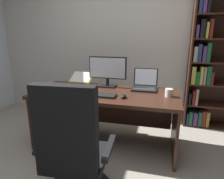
{
  "coord_description": "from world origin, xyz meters",
  "views": [
    {
      "loc": [
        0.65,
        -1.53,
        1.44
      ],
      "look_at": [
        0.09,
        0.7,
        0.77
      ],
      "focal_mm": 32.32,
      "sensor_mm": 36.0,
      "label": 1
    }
  ],
  "objects_px": {
    "keyboard": "(98,95)",
    "computer_mouse": "(123,96)",
    "monitor": "(108,72)",
    "office_chair": "(74,156)",
    "notepad": "(82,89)",
    "bookshelf": "(214,65)",
    "pen": "(84,88)",
    "laptop": "(145,85)",
    "open_binder": "(55,93)",
    "reading_stand_with_book": "(81,78)",
    "coffee_mug": "(169,93)",
    "desk": "(107,104)"
  },
  "relations": [
    {
      "from": "monitor",
      "to": "coffee_mug",
      "type": "relative_size",
      "value": 5.48
    },
    {
      "from": "pen",
      "to": "keyboard",
      "type": "bearing_deg",
      "value": -40.85
    },
    {
      "from": "office_chair",
      "to": "coffee_mug",
      "type": "distance_m",
      "value": 1.27
    },
    {
      "from": "office_chair",
      "to": "open_binder",
      "type": "height_order",
      "value": "office_chair"
    },
    {
      "from": "keyboard",
      "to": "computer_mouse",
      "type": "relative_size",
      "value": 4.04
    },
    {
      "from": "keyboard",
      "to": "reading_stand_with_book",
      "type": "height_order",
      "value": "reading_stand_with_book"
    },
    {
      "from": "monitor",
      "to": "pen",
      "type": "distance_m",
      "value": 0.38
    },
    {
      "from": "reading_stand_with_book",
      "to": "coffee_mug",
      "type": "height_order",
      "value": "reading_stand_with_book"
    },
    {
      "from": "desk",
      "to": "open_binder",
      "type": "bearing_deg",
      "value": -153.03
    },
    {
      "from": "desk",
      "to": "laptop",
      "type": "xyz_separation_m",
      "value": [
        0.45,
        0.19,
        0.24
      ]
    },
    {
      "from": "office_chair",
      "to": "notepad",
      "type": "xyz_separation_m",
      "value": [
        -0.33,
        1.04,
        0.26
      ]
    },
    {
      "from": "monitor",
      "to": "computer_mouse",
      "type": "height_order",
      "value": "monitor"
    },
    {
      "from": "bookshelf",
      "to": "computer_mouse",
      "type": "relative_size",
      "value": 19.32
    },
    {
      "from": "laptop",
      "to": "computer_mouse",
      "type": "distance_m",
      "value": 0.48
    },
    {
      "from": "desk",
      "to": "notepad",
      "type": "xyz_separation_m",
      "value": [
        -0.33,
        -0.01,
        0.19
      ]
    },
    {
      "from": "open_binder",
      "to": "pen",
      "type": "xyz_separation_m",
      "value": [
        0.26,
        0.28,
        0.0
      ]
    },
    {
      "from": "laptop",
      "to": "notepad",
      "type": "relative_size",
      "value": 1.49
    },
    {
      "from": "office_chair",
      "to": "keyboard",
      "type": "distance_m",
      "value": 0.85
    },
    {
      "from": "keyboard",
      "to": "pen",
      "type": "relative_size",
      "value": 3.0
    },
    {
      "from": "office_chair",
      "to": "notepad",
      "type": "height_order",
      "value": "office_chair"
    },
    {
      "from": "notepad",
      "to": "office_chair",
      "type": "bearing_deg",
      "value": -72.18
    },
    {
      "from": "notepad",
      "to": "coffee_mug",
      "type": "bearing_deg",
      "value": -3.14
    },
    {
      "from": "computer_mouse",
      "to": "notepad",
      "type": "bearing_deg",
      "value": 158.54
    },
    {
      "from": "laptop",
      "to": "notepad",
      "type": "height_order",
      "value": "laptop"
    },
    {
      "from": "desk",
      "to": "notepad",
      "type": "distance_m",
      "value": 0.38
    },
    {
      "from": "office_chair",
      "to": "laptop",
      "type": "xyz_separation_m",
      "value": [
        0.45,
        1.24,
        0.31
      ]
    },
    {
      "from": "monitor",
      "to": "computer_mouse",
      "type": "relative_size",
      "value": 4.9
    },
    {
      "from": "coffee_mug",
      "to": "open_binder",
      "type": "bearing_deg",
      "value": -170.54
    },
    {
      "from": "bookshelf",
      "to": "pen",
      "type": "xyz_separation_m",
      "value": [
        -1.7,
        -0.87,
        -0.23
      ]
    },
    {
      "from": "monitor",
      "to": "open_binder",
      "type": "bearing_deg",
      "value": -137.82
    },
    {
      "from": "keyboard",
      "to": "reading_stand_with_book",
      "type": "bearing_deg",
      "value": 129.29
    },
    {
      "from": "reading_stand_with_book",
      "to": "coffee_mug",
      "type": "bearing_deg",
      "value": -15.41
    },
    {
      "from": "computer_mouse",
      "to": "pen",
      "type": "height_order",
      "value": "computer_mouse"
    },
    {
      "from": "open_binder",
      "to": "pen",
      "type": "distance_m",
      "value": 0.38
    },
    {
      "from": "office_chair",
      "to": "laptop",
      "type": "height_order",
      "value": "office_chair"
    },
    {
      "from": "office_chair",
      "to": "keyboard",
      "type": "relative_size",
      "value": 2.59
    },
    {
      "from": "bookshelf",
      "to": "open_binder",
      "type": "bearing_deg",
      "value": -149.74
    },
    {
      "from": "computer_mouse",
      "to": "coffee_mug",
      "type": "relative_size",
      "value": 1.12
    },
    {
      "from": "open_binder",
      "to": "coffee_mug",
      "type": "height_order",
      "value": "coffee_mug"
    },
    {
      "from": "office_chair",
      "to": "computer_mouse",
      "type": "height_order",
      "value": "office_chair"
    },
    {
      "from": "keyboard",
      "to": "computer_mouse",
      "type": "height_order",
      "value": "computer_mouse"
    },
    {
      "from": "reading_stand_with_book",
      "to": "open_binder",
      "type": "bearing_deg",
      "value": -101.88
    },
    {
      "from": "reading_stand_with_book",
      "to": "pen",
      "type": "distance_m",
      "value": 0.32
    },
    {
      "from": "laptop",
      "to": "open_binder",
      "type": "distance_m",
      "value": 1.14
    },
    {
      "from": "pen",
      "to": "coffee_mug",
      "type": "xyz_separation_m",
      "value": [
        1.06,
        -0.06,
        0.03
      ]
    },
    {
      "from": "pen",
      "to": "computer_mouse",
      "type": "bearing_deg",
      "value": -22.15
    },
    {
      "from": "pen",
      "to": "laptop",
      "type": "bearing_deg",
      "value": 14.93
    },
    {
      "from": "laptop",
      "to": "keyboard",
      "type": "bearing_deg",
      "value": -138.93
    },
    {
      "from": "bookshelf",
      "to": "reading_stand_with_book",
      "type": "xyz_separation_m",
      "value": [
        -1.85,
        -0.59,
        -0.17
      ]
    },
    {
      "from": "bookshelf",
      "to": "coffee_mug",
      "type": "relative_size",
      "value": 21.6
    }
  ]
}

